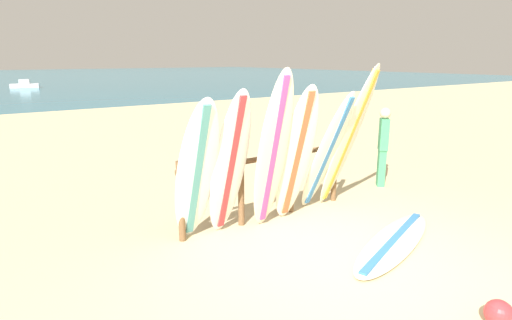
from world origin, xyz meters
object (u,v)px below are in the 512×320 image
surfboard_leaning_left (230,165)px  beach_ball (499,314)px  surfboard_lying_on_sand (394,241)px  surfboard_leaning_center (296,156)px  surfboard_leaning_right (348,139)px  surfboard_rack (267,175)px  beachgoer_standing (383,144)px  small_boat_offshore (25,85)px  surfboard_leaning_far_left (197,173)px  surfboard_leaning_center_left (273,153)px  surfboard_leaning_center_right (327,153)px

surfboard_leaning_left → beach_ball: surfboard_leaning_left is taller
surfboard_leaning_left → surfboard_lying_on_sand: 2.38m
beach_ball → surfboard_lying_on_sand: bearing=68.0°
surfboard_leaning_center → surfboard_leaning_right: size_ratio=0.89×
surfboard_rack → beachgoer_standing: bearing=1.7°
small_boat_offshore → surfboard_rack: bearing=-90.7°
surfboard_leaning_left → surfboard_leaning_center: (1.02, -0.15, 0.01)m
surfboard_leaning_left → beachgoer_standing: size_ratio=1.36×
surfboard_leaning_far_left → surfboard_rack: bearing=11.6°
surfboard_leaning_left → surfboard_leaning_center_left: surfboard_leaning_center_left is taller
surfboard_leaning_left → surfboard_leaning_right: bearing=-4.2°
beach_ball → surfboard_leaning_left: bearing=107.8°
surfboard_leaning_center_right → surfboard_rack: bearing=155.3°
surfboard_rack → surfboard_leaning_center_left: surfboard_leaning_center_left is taller
surfboard_rack → surfboard_leaning_center_left: 0.68m
surfboard_leaning_left → surfboard_leaning_right: (2.05, -0.15, 0.15)m
surfboard_leaning_center → beachgoer_standing: 2.60m
surfboard_leaning_far_left → beachgoer_standing: bearing=4.9°
surfboard_leaning_center_left → small_boat_offshore: 34.41m
surfboard_leaning_far_left → surfboard_leaning_left: bearing=0.7°
surfboard_leaning_center_left → surfboard_leaning_right: surfboard_leaning_right is taller
surfboard_leaning_center_left → surfboard_leaning_center: size_ratio=1.11×
surfboard_leaning_far_left → surfboard_leaning_center_left: surfboard_leaning_center_left is taller
surfboard_leaning_far_left → surfboard_leaning_center: surfboard_leaning_center is taller
small_boat_offshore → beach_ball: 37.25m
surfboard_leaning_left → surfboard_leaning_center_left: (0.56, -0.19, 0.12)m
beach_ball → surfboard_leaning_center_right: bearing=77.3°
surfboard_leaning_right → small_boat_offshore: (-0.83, 34.35, -0.91)m
beachgoer_standing → beach_ball: beachgoer_standing is taller
surfboard_leaning_right → surfboard_rack: bearing=161.7°
surfboard_leaning_left → surfboard_leaning_center_right: size_ratio=1.04×
surfboard_leaning_right → surfboard_leaning_far_left: bearing=176.7°
surfboard_lying_on_sand → surfboard_leaning_center_left: bearing=130.8°
surfboard_leaning_far_left → surfboard_leaning_right: 2.55m
surfboard_leaning_left → surfboard_leaning_center_right: bearing=-4.3°
surfboard_rack → beachgoer_standing: size_ratio=1.95×
surfboard_rack → surfboard_leaning_left: size_ratio=1.43×
surfboard_leaning_far_left → surfboard_leaning_center: size_ratio=0.96×
surfboard_leaning_center_right → beachgoer_standing: 1.98m
surfboard_rack → beach_ball: 3.36m
small_boat_offshore → beachgoer_standing: bearing=-86.0°
surfboard_rack → surfboard_leaning_center_right: (0.83, -0.38, 0.29)m
surfboard_leaning_left → beachgoer_standing: bearing=5.5°
surfboard_leaning_center_left → small_boat_offshore: surfboard_leaning_center_left is taller
surfboard_rack → surfboard_leaning_right: (1.25, -0.41, 0.48)m
surfboard_leaning_center → small_boat_offshore: (0.20, 34.35, -0.77)m
surfboard_rack → beach_ball: size_ratio=11.53×
surfboard_leaning_right → surfboard_leaning_center_left: bearing=-178.7°
surfboard_leaning_center_left → surfboard_leaning_right: 1.49m
surfboard_leaning_center → surfboard_leaning_right: (1.04, -0.01, 0.13)m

